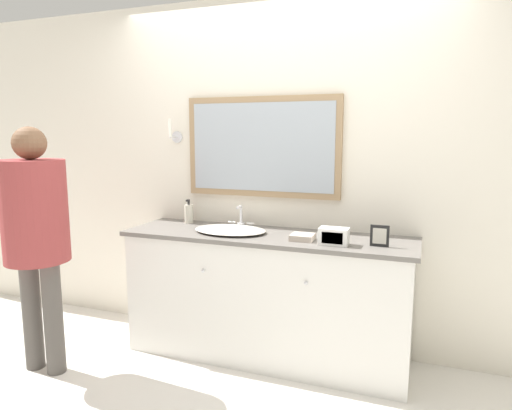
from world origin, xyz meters
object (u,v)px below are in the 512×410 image
Objects in this scene: soap_bottle at (189,214)px; appliance_box at (334,236)px; sink_basin at (231,230)px; picture_frame at (380,236)px; person at (36,224)px.

soap_bottle reaches higher than appliance_box.
sink_basin is 2.78× the size of soap_bottle.
appliance_box is (1.18, -0.30, -0.02)m from soap_bottle.
appliance_box is at bearing -169.23° from picture_frame.
appliance_box is at bearing 17.28° from person.
person is at bearing -163.54° from picture_frame.
sink_basin reaches higher than appliance_box.
picture_frame is at bearing -9.67° from soap_bottle.
soap_bottle reaches higher than sink_basin.
picture_frame is at bearing 16.46° from person.
picture_frame is at bearing 10.77° from appliance_box.
sink_basin is 1.27m from person.
sink_basin is 0.48m from soap_bottle.
appliance_box is 1.91m from person.
sink_basin is at bearing 171.56° from appliance_box.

